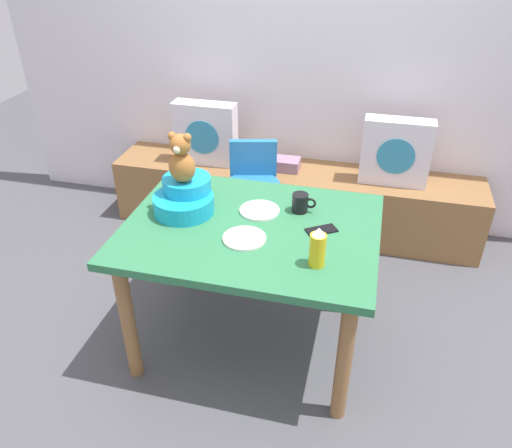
{
  "coord_description": "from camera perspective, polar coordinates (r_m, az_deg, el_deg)",
  "views": [
    {
      "loc": [
        0.51,
        -1.95,
        2.02
      ],
      "look_at": [
        0.0,
        0.1,
        0.69
      ],
      "focal_mm": 35.21,
      "sensor_mm": 36.0,
      "label": 1
    }
  ],
  "objects": [
    {
      "name": "ketchup_bottle",
      "position": [
        2.1,
        7.02,
        -2.69
      ],
      "size": [
        0.07,
        0.07,
        0.18
      ],
      "color": "gold",
      "rests_on": "dining_table"
    },
    {
      "name": "back_wall",
      "position": [
        3.54,
        5.79,
        20.31
      ],
      "size": [
        4.4,
        0.1,
        2.6
      ],
      "primitive_type": "cube",
      "color": "silver",
      "rests_on": "ground_plane"
    },
    {
      "name": "book_stack",
      "position": [
        3.55,
        3.34,
        6.8
      ],
      "size": [
        0.2,
        0.14,
        0.08
      ],
      "primitive_type": "cube",
      "color": "gray",
      "rests_on": "window_bench"
    },
    {
      "name": "cell_phone",
      "position": [
        2.37,
        7.44,
        -0.7
      ],
      "size": [
        0.16,
        0.14,
        0.01
      ],
      "primitive_type": "cube",
      "rotation": [
        0.0,
        0.0,
        2.15
      ],
      "color": "black",
      "rests_on": "dining_table"
    },
    {
      "name": "infant_seat_teal",
      "position": [
        2.5,
        -8.1,
        3.03
      ],
      "size": [
        0.3,
        0.33,
        0.16
      ],
      "color": "#189CCB",
      "rests_on": "dining_table"
    },
    {
      "name": "coffee_mug",
      "position": [
        2.49,
        5.1,
        2.41
      ],
      "size": [
        0.12,
        0.08,
        0.09
      ],
      "color": "black",
      "rests_on": "dining_table"
    },
    {
      "name": "window_bench",
      "position": [
        3.67,
        4.23,
        2.87
      ],
      "size": [
        2.6,
        0.44,
        0.46
      ],
      "primitive_type": "cube",
      "color": "olive",
      "rests_on": "ground_plane"
    },
    {
      "name": "ground_plane",
      "position": [
        2.85,
        -0.5,
        -12.89
      ],
      "size": [
        8.0,
        8.0,
        0.0
      ],
      "primitive_type": "plane",
      "color": "#4C4C51"
    },
    {
      "name": "pillow_floral_left",
      "position": [
        3.6,
        -5.78,
        10.18
      ],
      "size": [
        0.44,
        0.15,
        0.44
      ],
      "color": "silver",
      "rests_on": "window_bench"
    },
    {
      "name": "dining_table",
      "position": [
        2.44,
        -0.57,
        -2.35
      ],
      "size": [
        1.21,
        0.92,
        0.74
      ],
      "color": "#2D7247",
      "rests_on": "ground_plane"
    },
    {
      "name": "pillow_floral_right",
      "position": [
        3.41,
        15.6,
        7.88
      ],
      "size": [
        0.44,
        0.15,
        0.44
      ],
      "color": "silver",
      "rests_on": "window_bench"
    },
    {
      "name": "highchair",
      "position": [
        3.18,
        -0.33,
        4.12
      ],
      "size": [
        0.4,
        0.5,
        0.79
      ],
      "color": "#2672B2",
      "rests_on": "ground_plane"
    },
    {
      "name": "dinner_plate_near",
      "position": [
        2.5,
        0.4,
        1.54
      ],
      "size": [
        0.2,
        0.2,
        0.01
      ],
      "primitive_type": "cylinder",
      "color": "white",
      "rests_on": "dining_table"
    },
    {
      "name": "teddy_bear",
      "position": [
        2.41,
        -8.47,
        7.31
      ],
      "size": [
        0.13,
        0.12,
        0.25
      ],
      "color": "#A5642D",
      "rests_on": "infant_seat_teal"
    },
    {
      "name": "dinner_plate_far",
      "position": [
        2.29,
        -1.34,
        -1.64
      ],
      "size": [
        0.2,
        0.2,
        0.01
      ],
      "primitive_type": "cylinder",
      "color": "white",
      "rests_on": "dining_table"
    }
  ]
}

